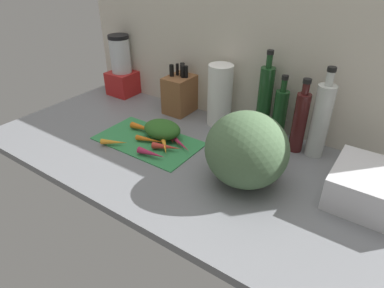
% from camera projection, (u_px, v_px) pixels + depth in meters
% --- Properties ---
extents(ground_plane, '(1.70, 0.80, 0.03)m').
position_uv_depth(ground_plane, '(190.00, 158.00, 1.30)').
color(ground_plane, slate).
extents(wall_back, '(1.70, 0.03, 0.60)m').
position_uv_depth(wall_back, '(241.00, 56.00, 1.41)').
color(wall_back, beige).
rests_on(wall_back, ground_plane).
extents(cutting_board, '(0.44, 0.25, 0.01)m').
position_uv_depth(cutting_board, '(148.00, 140.00, 1.37)').
color(cutting_board, '#338C4C').
rests_on(cutting_board, ground_plane).
extents(carrot_0, '(0.12, 0.07, 0.03)m').
position_uv_depth(carrot_0, '(166.00, 147.00, 1.30)').
color(carrot_0, red).
rests_on(carrot_0, cutting_board).
extents(carrot_1, '(0.15, 0.05, 0.03)m').
position_uv_depth(carrot_1, '(146.00, 129.00, 1.43)').
color(carrot_1, orange).
rests_on(carrot_1, cutting_board).
extents(carrot_2, '(0.14, 0.13, 0.02)m').
position_uv_depth(carrot_2, '(174.00, 135.00, 1.38)').
color(carrot_2, red).
rests_on(carrot_2, cutting_board).
extents(carrot_3, '(0.14, 0.08, 0.02)m').
position_uv_depth(carrot_3, '(180.00, 143.00, 1.33)').
color(carrot_3, '#B2264C').
rests_on(carrot_3, cutting_board).
extents(carrot_4, '(0.11, 0.07, 0.02)m').
position_uv_depth(carrot_4, '(114.00, 142.00, 1.33)').
color(carrot_4, orange).
rests_on(carrot_4, cutting_board).
extents(carrot_5, '(0.13, 0.06, 0.02)m').
position_uv_depth(carrot_5, '(151.00, 140.00, 1.35)').
color(carrot_5, orange).
rests_on(carrot_5, cutting_board).
extents(carrot_6, '(0.15, 0.15, 0.03)m').
position_uv_depth(carrot_6, '(164.00, 142.00, 1.32)').
color(carrot_6, orange).
rests_on(carrot_6, cutting_board).
extents(carrot_7, '(0.12, 0.04, 0.03)m').
position_uv_depth(carrot_7, '(151.00, 153.00, 1.26)').
color(carrot_7, '#B2264C').
rests_on(carrot_7, cutting_board).
extents(carrot_8, '(0.10, 0.08, 0.03)m').
position_uv_depth(carrot_8, '(169.00, 137.00, 1.37)').
color(carrot_8, red).
rests_on(carrot_8, cutting_board).
extents(carrot_greens_pile, '(0.17, 0.13, 0.07)m').
position_uv_depth(carrot_greens_pile, '(162.00, 129.00, 1.38)').
color(carrot_greens_pile, '#2D6023').
rests_on(carrot_greens_pile, cutting_board).
extents(winter_squash, '(0.28, 0.27, 0.26)m').
position_uv_depth(winter_squash, '(246.00, 150.00, 1.08)').
color(winter_squash, '#4C6B47').
rests_on(winter_squash, ground_plane).
extents(knife_block, '(0.12, 0.17, 0.23)m').
position_uv_depth(knife_block, '(181.00, 93.00, 1.59)').
color(knife_block, brown).
rests_on(knife_block, ground_plane).
extents(blender_appliance, '(0.14, 0.14, 0.32)m').
position_uv_depth(blender_appliance, '(122.00, 70.00, 1.76)').
color(blender_appliance, red).
rests_on(blender_appliance, ground_plane).
extents(paper_towel_roll, '(0.11, 0.11, 0.28)m').
position_uv_depth(paper_towel_roll, '(220.00, 95.00, 1.45)').
color(paper_towel_roll, white).
rests_on(paper_towel_roll, ground_plane).
extents(bottle_0, '(0.06, 0.06, 0.36)m').
position_uv_depth(bottle_0, '(265.00, 101.00, 1.36)').
color(bottle_0, '#19421E').
rests_on(bottle_0, ground_plane).
extents(bottle_1, '(0.06, 0.06, 0.28)m').
position_uv_depth(bottle_1, '(280.00, 114.00, 1.34)').
color(bottle_1, '#19421E').
rests_on(bottle_1, ground_plane).
extents(bottle_2, '(0.05, 0.05, 0.30)m').
position_uv_depth(bottle_2, '(300.00, 121.00, 1.25)').
color(bottle_2, '#471919').
rests_on(bottle_2, ground_plane).
extents(bottle_3, '(0.07, 0.07, 0.35)m').
position_uv_depth(bottle_3, '(321.00, 120.00, 1.22)').
color(bottle_3, silver).
rests_on(bottle_3, ground_plane).
extents(dish_rack, '(0.25, 0.25, 0.11)m').
position_uv_depth(dish_rack, '(373.00, 188.00, 1.02)').
color(dish_rack, silver).
rests_on(dish_rack, ground_plane).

